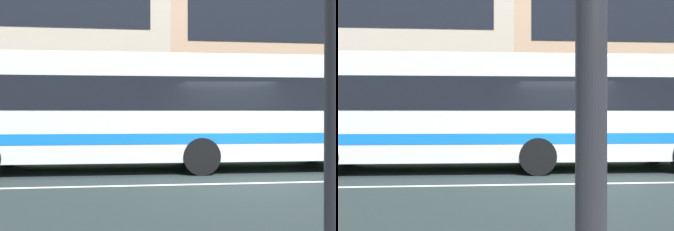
# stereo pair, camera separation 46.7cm
# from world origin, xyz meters

# --- Properties ---
(ground_plane) EXTENTS (160.00, 160.00, 0.00)m
(ground_plane) POSITION_xyz_m (0.00, 0.00, 0.00)
(ground_plane) COLOR #27312F
(lane_centre_line) EXTENTS (60.00, 0.16, 0.01)m
(lane_centre_line) POSITION_xyz_m (0.00, 0.00, 0.00)
(lane_centre_line) COLOR silver
(lane_centre_line) RESTS_ON ground_plane
(hedge_row_far) EXTENTS (22.16, 1.10, 1.13)m
(hedge_row_far) POSITION_xyz_m (1.55, 6.47, 0.56)
(hedge_row_far) COLOR #317426
(hedge_row_far) RESTS_ON ground_plane
(apartment_block_right) EXTENTS (20.39, 11.62, 10.53)m
(apartment_block_right) POSITION_xyz_m (9.57, 15.16, 5.27)
(apartment_block_right) COLOR tan
(apartment_block_right) RESTS_ON ground_plane
(transit_bus) EXTENTS (11.83, 2.76, 3.27)m
(transit_bus) POSITION_xyz_m (-1.52, 2.55, 1.80)
(transit_bus) COLOR silver
(transit_bus) RESTS_ON ground_plane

